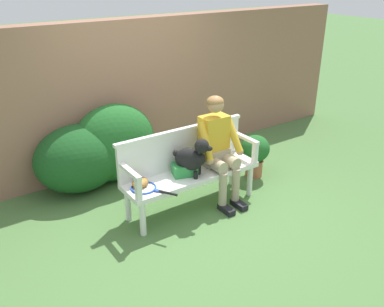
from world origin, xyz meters
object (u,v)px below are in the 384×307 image
(person_seated, at_px, (218,145))
(sports_bag, at_px, (184,169))
(dog_on_bench, at_px, (192,157))
(tennis_racket, at_px, (146,188))
(potted_plant, at_px, (255,152))
(garden_bench, at_px, (192,177))
(baseball_glove, at_px, (140,183))

(person_seated, xyz_separation_m, sports_bag, (-0.47, 0.02, -0.20))
(dog_on_bench, xyz_separation_m, tennis_racket, (-0.61, 0.03, -0.23))
(tennis_racket, xyz_separation_m, potted_plant, (1.84, 0.23, -0.12))
(person_seated, xyz_separation_m, potted_plant, (0.82, 0.20, -0.38))
(sports_bag, relative_size, potted_plant, 0.46)
(person_seated, xyz_separation_m, dog_on_bench, (-0.41, -0.05, -0.03))
(garden_bench, distance_m, potted_plant, 1.21)
(tennis_racket, bearing_deg, potted_plant, 7.10)
(potted_plant, bearing_deg, baseball_glove, -175.71)
(sports_bag, bearing_deg, potted_plant, 8.00)
(person_seated, bearing_deg, dog_on_bench, -172.42)
(tennis_racket, bearing_deg, sports_bag, 4.95)
(baseball_glove, bearing_deg, potted_plant, -25.91)
(garden_bench, xyz_separation_m, tennis_racket, (-0.65, -0.04, 0.07))
(baseball_glove, xyz_separation_m, sports_bag, (0.57, -0.04, 0.03))
(person_seated, xyz_separation_m, tennis_racket, (-1.02, -0.03, -0.26))
(dog_on_bench, height_order, baseball_glove, dog_on_bench)
(sports_bag, bearing_deg, person_seated, -2.24)
(tennis_racket, xyz_separation_m, sports_bag, (0.55, 0.05, 0.06))
(potted_plant, bearing_deg, tennis_racket, -172.90)
(tennis_racket, relative_size, sports_bag, 2.00)
(dog_on_bench, bearing_deg, person_seated, 7.58)
(garden_bench, bearing_deg, sports_bag, 175.86)
(person_seated, height_order, tennis_racket, person_seated)
(garden_bench, distance_m, baseball_glove, 0.68)
(dog_on_bench, bearing_deg, baseball_glove, 169.62)
(baseball_glove, bearing_deg, person_seated, -33.55)
(garden_bench, distance_m, person_seated, 0.50)
(garden_bench, relative_size, potted_plant, 2.83)
(dog_on_bench, distance_m, sports_bag, 0.19)
(person_seated, bearing_deg, tennis_racket, -178.38)
(person_seated, distance_m, baseball_glove, 1.07)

